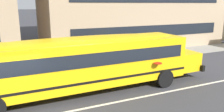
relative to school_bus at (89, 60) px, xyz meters
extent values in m
cube|color=gray|center=(-3.64, 5.64, -1.69)|extent=(120.00, 3.00, 0.01)
cube|color=yellow|center=(-0.25, 0.00, -0.11)|extent=(10.95, 2.62, 2.18)
cube|color=yellow|center=(6.01, 0.08, -0.66)|extent=(1.61, 2.11, 1.09)
cube|color=black|center=(6.80, 0.09, -1.02)|extent=(0.23, 2.48, 0.36)
cube|color=black|center=(-0.25, 0.00, 0.28)|extent=(10.30, 2.65, 0.64)
cube|color=black|center=(-0.25, 0.00, -0.76)|extent=(10.97, 2.65, 0.12)
ellipsoid|color=yellow|center=(-0.25, 0.00, 0.98)|extent=(10.51, 2.42, 0.36)
cylinder|color=red|center=(3.27, -1.38, -0.22)|extent=(0.44, 0.44, 0.03)
cylinder|color=black|center=(3.89, 1.29, -1.20)|extent=(1.00, 0.29, 0.99)
cylinder|color=black|center=(3.92, -1.19, -1.20)|extent=(1.00, 0.29, 0.99)
cube|color=black|center=(8.88, 7.12, 0.22)|extent=(16.08, 0.04, 1.10)
camera|label=1|loc=(-3.38, -10.28, 2.75)|focal=35.06mm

